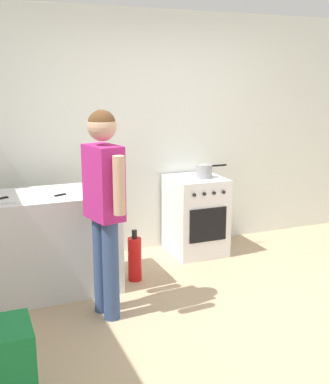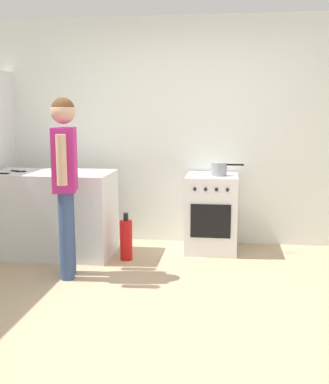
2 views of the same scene
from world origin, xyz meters
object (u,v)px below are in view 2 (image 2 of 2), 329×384
Objects in this scene: oven_left at (212,213)px; pot at (219,169)px; knife_paring at (58,173)px; fire_extinguisher at (126,239)px; knife_bread at (8,170)px; person at (65,171)px; knife_utility at (10,174)px; knife_chef at (12,172)px.

oven_left is 2.38× the size of pot.
knife_paring is 0.99m from fire_extinguisher.
knife_bread is at bearing -172.99° from pot.
knife_bread is at bearing -171.47° from oven_left.
oven_left is at bearing 17.67° from knife_paring.
pot reaches higher than oven_left.
pot is 1.70m from person.
oven_left is 1.01m from fire_extinguisher.
person reaches higher than knife_paring.
knife_utility is 0.87× the size of knife_chef.
oven_left is 1.70× the size of fire_extinguisher.
pot is at bearing 10.67° from knife_chef.
fire_extinguisher is at bearing -151.22° from oven_left.
fire_extinguisher is (-0.87, -0.48, -0.21)m from oven_left.
pot is 1.23× the size of knife_chef.
knife_utility is at bearing 148.97° from person.
knife_chef is 1.41m from fire_extinguisher.
person reaches higher than knife_utility.
person is at bearing -31.03° from knife_utility.
person is (0.76, -0.45, 0.09)m from knife_utility.
oven_left is at bearing 8.53° from knife_bread.
fire_extinguisher is (-0.94, -0.43, -0.71)m from pot.
knife_paring is (-1.58, -0.50, 0.48)m from oven_left.
knife_utility reaches higher than fire_extinguisher.
knife_chef is at bearing 143.33° from person.
knife_bread and knife_utility have the same top height.
oven_left is at bearing 144.77° from pot.
knife_chef is (-2.10, -0.46, 0.48)m from oven_left.
knife_paring is (-1.65, -0.45, -0.02)m from pot.
knife_utility is 0.89m from person.
pot is 0.21× the size of person.
pot is at bearing 24.41° from fire_extinguisher.
person is at bearing -127.21° from fire_extinguisher.
oven_left is 0.50m from pot.
knife_bread reaches higher than fire_extinguisher.
knife_chef is at bearing 179.14° from fire_extinguisher.
knife_bread is 0.20× the size of person.
pot is 1.25m from fire_extinguisher.
pot is at bearing -35.23° from oven_left.
knife_paring is at bearing -164.68° from pot.
knife_utility is at bearing -168.99° from knife_paring.
fire_extinguisher is (0.71, 0.02, -0.69)m from knife_paring.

